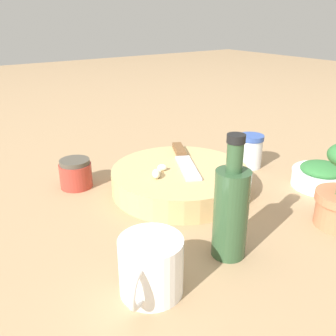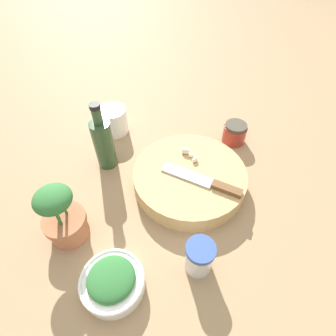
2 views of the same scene
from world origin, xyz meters
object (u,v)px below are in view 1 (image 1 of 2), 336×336
Objects in this scene: cutting_board at (180,180)px; herb_bowl at (321,175)px; garlic_cloves at (158,172)px; oil_bottle at (231,210)px; coffee_mug at (151,267)px; chef_knife at (183,158)px; spice_jar at (251,151)px; honey_jar at (76,174)px.

herb_bowl reaches higher than cutting_board.
oil_bottle is at bearing 85.38° from garlic_cloves.
coffee_mug is (0.23, 0.24, 0.02)m from cutting_board.
garlic_cloves is at bearing 48.57° from chef_knife.
honey_jar is at bearing -19.04° from spice_jar.
spice_jar is at bearing -75.60° from herb_bowl.
chef_knife is at bearing -133.87° from coffee_mug.
herb_bowl is 1.54× the size of spice_jar.
chef_knife is 3.57× the size of garlic_cloves.
coffee_mug is at bearing 54.35° from garlic_cloves.
chef_knife reaches higher than herb_bowl.
coffee_mug reaches higher than cutting_board.
honey_jar reaches higher than cutting_board.
garlic_cloves is 0.43× the size of herb_bowl.
cutting_board is 0.25m from oil_bottle.
spice_jar reaches higher than chef_knife.
cutting_board is 3.57× the size of spice_jar.
chef_knife is at bearing 152.86° from honey_jar.
coffee_mug is at bearing 1.30° from oil_bottle.
cutting_board is 0.07m from garlic_cloves.
chef_knife is 0.25m from honey_jar.
oil_bottle is at bearing 105.05° from honey_jar.
garlic_cloves is 0.78× the size of honey_jar.
garlic_cloves reaches higher than honey_jar.
coffee_mug is at bearing 82.93° from honey_jar.
herb_bowl is at bearing -171.77° from coffee_mug.
herb_bowl is at bearing 165.54° from chef_knife.
spice_jar reaches higher than garlic_cloves.
garlic_cloves is at bearing 1.87° from spice_jar.
oil_bottle is (0.02, 0.24, 0.02)m from garlic_cloves.
garlic_cloves is 0.27× the size of oil_bottle.
honey_jar is (0.18, -0.15, 0.01)m from cutting_board.
cutting_board is at bearing 2.16° from spice_jar.
chef_knife is 2.80× the size of honey_jar.
spice_jar is 0.39m from oil_bottle.
oil_bottle reaches higher than garlic_cloves.
honey_jar is at bearing -34.83° from herb_bowl.
herb_bowl is at bearing 153.50° from garlic_cloves.
coffee_mug is 1.52× the size of honey_jar.
honey_jar is 0.40m from oil_bottle.
cutting_board is 1.47× the size of oil_bottle.
spice_jar is (0.05, -0.18, 0.02)m from herb_bowl.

